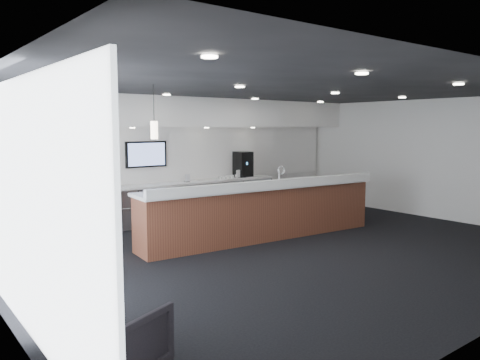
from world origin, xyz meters
TOP-DOWN VIEW (x-y plane):
  - ground at (0.00, 0.00)m, footprint 10.00×10.00m
  - ceiling at (0.00, 0.00)m, footprint 10.00×8.00m
  - back_wall at (0.00, 4.00)m, footprint 10.00×0.02m
  - right_wall at (5.00, 0.00)m, footprint 0.02×8.00m
  - soffit_bulkhead at (0.00, 3.55)m, footprint 10.00×0.90m
  - alcove_panel at (0.00, 3.97)m, footprint 9.80×0.06m
  - back_credenza at (-0.00, 3.64)m, footprint 5.06×0.66m
  - wall_tv at (-1.00, 3.91)m, footprint 1.05×0.08m
  - pendant_left at (-2.40, 0.80)m, footprint 0.12×0.12m
  - pendant_right at (-3.10, 0.80)m, footprint 0.12×0.12m
  - ceiling_can_lights at (0.00, 0.00)m, footprint 7.00×5.00m
  - service_counter at (0.14, 0.96)m, footprint 5.47×1.34m
  - coffee_machine at (1.75, 3.67)m, footprint 0.41×0.53m
  - info_sign_left at (-0.06, 3.57)m, footprint 0.14×0.04m
  - info_sign_right at (1.50, 3.54)m, footprint 0.16×0.04m
  - armchair at (-4.40, -2.31)m, footprint 0.96×0.95m
  - lounge_guest at (-4.60, -1.29)m, footprint 0.69×0.80m
  - cup_0 at (1.44, 3.54)m, footprint 0.09×0.09m
  - cup_1 at (1.30, 3.54)m, footprint 0.13×0.13m
  - cup_2 at (1.16, 3.54)m, footprint 0.11×0.11m
  - cup_3 at (1.02, 3.54)m, footprint 0.12×0.12m
  - cup_4 at (0.88, 3.54)m, footprint 0.13×0.13m

SIDE VIEW (x-z plane):
  - ground at x=0.00m, z-range 0.00..0.00m
  - armchair at x=-4.40m, z-range 0.00..0.68m
  - back_credenza at x=0.00m, z-range 0.00..0.95m
  - service_counter at x=0.14m, z-range -0.17..1.32m
  - lounge_guest at x=-4.60m, z-range 0.00..1.85m
  - cup_0 at x=1.44m, z-range 0.95..1.04m
  - cup_1 at x=1.30m, z-range 0.95..1.04m
  - cup_2 at x=1.16m, z-range 0.95..1.04m
  - cup_3 at x=1.02m, z-range 0.95..1.04m
  - cup_4 at x=0.88m, z-range 0.95..1.04m
  - info_sign_left at x=-0.06m, z-range 0.95..1.14m
  - info_sign_right at x=1.50m, z-range 0.95..1.16m
  - coffee_machine at x=1.75m, z-range 0.95..1.63m
  - back_wall at x=0.00m, z-range 0.00..3.00m
  - right_wall at x=5.00m, z-range 0.00..3.00m
  - alcove_panel at x=0.00m, z-range 0.90..2.30m
  - wall_tv at x=-1.00m, z-range 1.34..1.96m
  - pendant_left at x=-2.40m, z-range 2.10..2.40m
  - pendant_right at x=-3.10m, z-range 2.10..2.40m
  - soffit_bulkhead at x=0.00m, z-range 2.30..3.00m
  - ceiling_can_lights at x=0.00m, z-range 2.96..2.98m
  - ceiling at x=0.00m, z-range 2.99..3.01m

